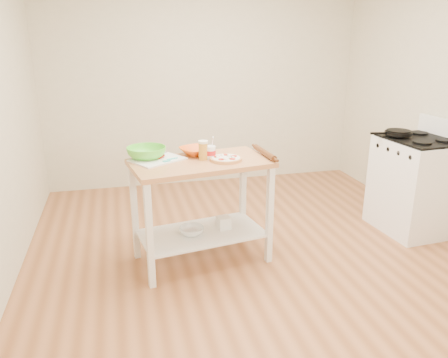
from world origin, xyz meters
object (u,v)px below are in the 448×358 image
Objects in this scene: rolling_pin at (265,153)px; shelf_bin at (223,223)px; pizza at (226,159)px; cutting_board at (157,159)px; green_bowl at (147,153)px; spatula at (170,160)px; orange_bowl at (196,151)px; beer_pint at (203,150)px; shelf_glass_bowl at (192,231)px; prep_island at (201,190)px; gas_stove at (414,185)px; skillet at (398,133)px; knife at (153,156)px; yogurt_tub at (210,152)px.

rolling_pin reaches higher than shelf_bin.
pizza is 0.63× the size of rolling_pin.
green_bowl is (-0.08, 0.06, 0.04)m from cutting_board.
shelf_bin is at bearing -25.24° from spatula.
beer_pint reaches higher than orange_bowl.
orange_bowl is (0.25, 0.16, 0.02)m from spatula.
green_bowl is 1.53× the size of shelf_glass_bowl.
beer_pint is (0.38, -0.07, 0.07)m from cutting_board.
rolling_pin reaches higher than pizza.
prep_island is 2.43× the size of cutting_board.
green_bowl is (-0.42, 0.17, 0.30)m from prep_island.
shelf_bin is (0.20, -0.17, -0.62)m from orange_bowl.
gas_stove reaches higher than rolling_pin.
skillet is at bearing 7.61° from shelf_glass_bowl.
shelf_bin is at bearing -12.32° from green_bowl.
prep_island is at bearing -33.38° from spatula.
knife is 2.02× the size of shelf_bin.
orange_bowl reaches higher than cutting_board.
skillet is 2.26m from spatula.
cutting_board is 3.66× the size of spatula.
cutting_board is 2.35× the size of shelf_glass_bowl.
pizza is (0.20, -0.04, 0.27)m from prep_island.
spatula reaches higher than prep_island.
rolling_pin is (-1.44, -0.22, -0.05)m from skillet.
prep_island is at bearing -170.70° from shelf_bin.
orange_bowl is at bearing -15.54° from cutting_board.
skillet is 2.22m from shelf_glass_bowl.
spatula is at bearing 171.14° from prep_island.
rolling_pin is (0.93, -0.15, 0.01)m from knife.
yogurt_tub is 0.91× the size of shelf_glass_bowl.
beer_pint is at bearing -80.56° from orange_bowl.
spatula is at bearing -88.36° from knife.
yogurt_tub is (0.09, 0.04, 0.31)m from prep_island.
knife reaches higher than spatula.
skillet is 1.26× the size of green_bowl.
green_bowl is (-2.42, -0.09, -0.02)m from skillet.
gas_stove reaches higher than pizza.
gas_stove is 2.21m from orange_bowl.
rolling_pin is (0.81, -0.01, 0.01)m from spatula.
skillet is at bearing -37.09° from knife.
skillet reaches higher than orange_bowl.
shelf_glass_bowl is at bearing -159.66° from yogurt_tub.
yogurt_tub reaches higher than skillet.
gas_stove is at bearing -2.23° from orange_bowl.
shelf_bin is (0.17, -0.00, -0.67)m from beer_pint.
prep_island is 0.35m from orange_bowl.
pizza is at bearing -35.56° from yogurt_tub.
gas_stove is at bearing 2.24° from beer_pint.
shelf_glass_bowl is (0.15, -0.06, -0.62)m from spatula.
shelf_bin is (0.20, 0.03, -0.33)m from prep_island.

